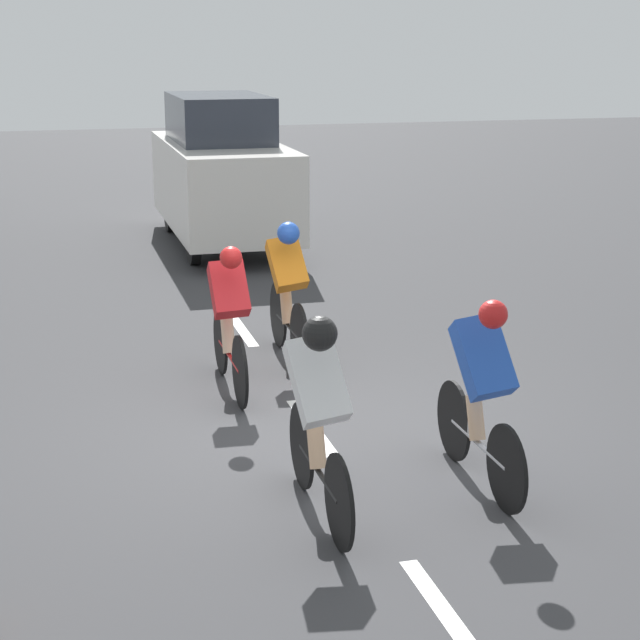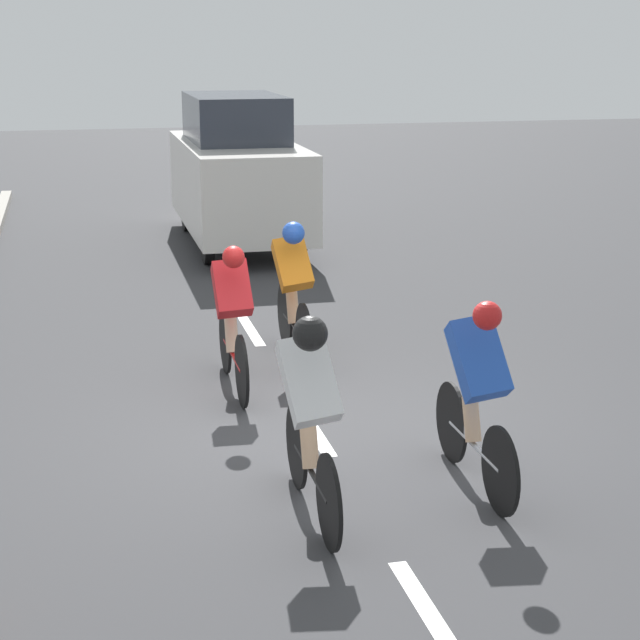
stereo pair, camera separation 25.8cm
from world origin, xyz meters
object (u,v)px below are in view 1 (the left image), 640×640
Objects in this scene: cyclist_orange at (288,287)px; cyclist_white at (318,410)px; cyclist_red at (229,315)px; cyclist_blue at (482,388)px; support_car at (222,172)px.

cyclist_white reaches higher than cyclist_orange.
cyclist_red is (0.75, 0.81, -0.03)m from cyclist_orange.
cyclist_blue is at bearing 117.78° from cyclist_red.
cyclist_red is 7.29m from support_car.
support_car reaches higher than cyclist_orange.
cyclist_white is at bearing 80.01° from cyclist_orange.
cyclist_orange reaches higher than cyclist_red.
cyclist_orange is at bearing -132.52° from cyclist_red.
cyclist_orange is 0.98× the size of cyclist_red.
cyclist_blue is 2.99m from cyclist_red.
cyclist_white is at bearing 83.89° from support_car.
cyclist_white is at bearing 10.22° from cyclist_blue.
cyclist_white is 0.38× the size of support_car.
support_car is (-0.43, -6.37, 0.38)m from cyclist_orange.
cyclist_white is (0.65, 3.69, 0.04)m from cyclist_orange.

